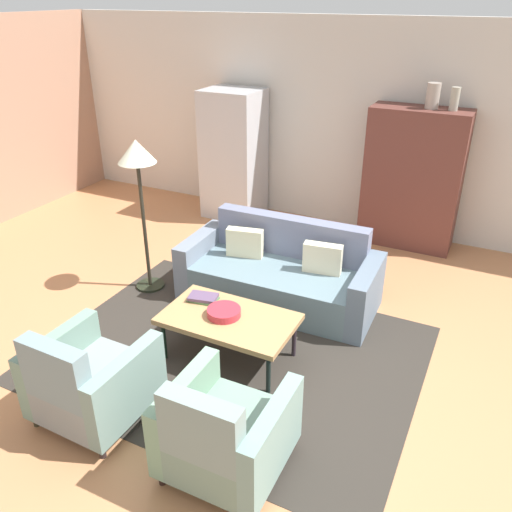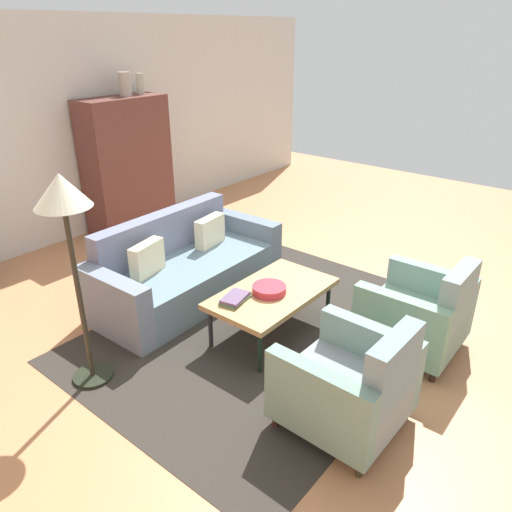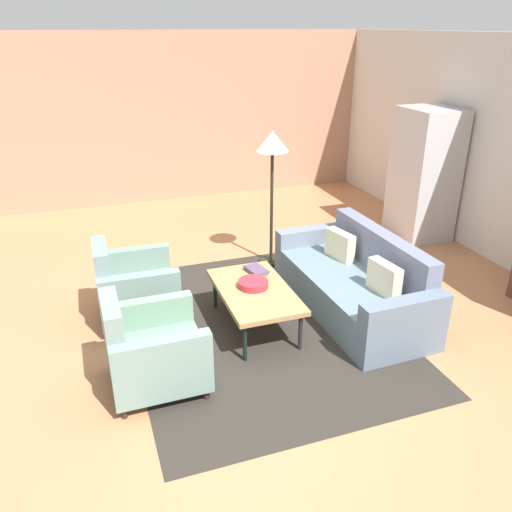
{
  "view_description": "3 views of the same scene",
  "coord_description": "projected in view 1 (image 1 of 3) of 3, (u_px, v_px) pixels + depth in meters",
  "views": [
    {
      "loc": [
        1.65,
        -3.34,
        3.06
      ],
      "look_at": [
        -0.34,
        0.67,
        0.77
      ],
      "focal_mm": 36.54,
      "sensor_mm": 36.0,
      "label": 1
    },
    {
      "loc": [
        -3.44,
        -2.29,
        2.61
      ],
      "look_at": [
        -0.03,
        0.49,
        0.56
      ],
      "focal_mm": 34.46,
      "sensor_mm": 36.0,
      "label": 2
    },
    {
      "loc": [
        4.06,
        -1.46,
        2.9
      ],
      "look_at": [
        -0.48,
        0.13,
        0.73
      ],
      "focal_mm": 36.38,
      "sensor_mm": 36.0,
      "label": 3
    }
  ],
  "objects": [
    {
      "name": "vase_tall",
      "position": [
        433.0,
        96.0,
        6.18
      ],
      "size": [
        0.16,
        0.16,
        0.3
      ],
      "primitive_type": "cylinder",
      "color": "#A99E91",
      "rests_on": "cabinet"
    },
    {
      "name": "area_rug",
      "position": [
        232.0,
        353.0,
        4.92
      ],
      "size": [
        3.4,
        2.6,
        0.01
      ],
      "primitive_type": "cube",
      "color": "#2F2B26",
      "rests_on": "ground"
    },
    {
      "name": "cabinet",
      "position": [
        412.0,
        179.0,
        6.7
      ],
      "size": [
        1.2,
        0.51,
        1.8
      ],
      "color": "brown",
      "rests_on": "ground"
    },
    {
      "name": "vase_round",
      "position": [
        455.0,
        99.0,
        6.09
      ],
      "size": [
        0.1,
        0.1,
        0.27
      ],
      "primitive_type": "cylinder",
      "color": "#AAA895",
      "rests_on": "cabinet"
    },
    {
      "name": "armchair_left",
      "position": [
        88.0,
        384.0,
        4.04
      ],
      "size": [
        0.81,
        0.81,
        0.88
      ],
      "rotation": [
        0.0,
        0.0,
        -0.02
      ],
      "color": "#311914",
      "rests_on": "ground"
    },
    {
      "name": "book_stack",
      "position": [
        203.0,
        298.0,
        4.92
      ],
      "size": [
        0.3,
        0.22,
        0.05
      ],
      "color": "#4A7548",
      "rests_on": "coffee_table"
    },
    {
      "name": "fruit_bowl",
      "position": [
        224.0,
        312.0,
        4.69
      ],
      "size": [
        0.31,
        0.31,
        0.07
      ],
      "primitive_type": "cylinder",
      "color": "#AF2A37",
      "rests_on": "coffee_table"
    },
    {
      "name": "couch",
      "position": [
        281.0,
        275.0,
        5.7
      ],
      "size": [
        2.12,
        0.95,
        0.86
      ],
      "rotation": [
        0.0,
        0.0,
        3.17
      ],
      "color": "slate",
      "rests_on": "ground"
    },
    {
      "name": "wall_back",
      "position": [
        377.0,
        130.0,
        6.98
      ],
      "size": [
        9.86,
        0.12,
        2.8
      ],
      "primitive_type": "cube",
      "color": "silver",
      "rests_on": "ground"
    },
    {
      "name": "refrigerator",
      "position": [
        234.0,
        155.0,
        7.62
      ],
      "size": [
        0.8,
        0.73,
        1.85
      ],
      "color": "#B7BABF",
      "rests_on": "ground"
    },
    {
      "name": "ground_plane",
      "position": [
        257.0,
        370.0,
        4.71
      ],
      "size": [
        11.84,
        11.84,
        0.0
      ],
      "primitive_type": "plane",
      "color": "#BB7C51"
    },
    {
      "name": "floor_lamp",
      "position": [
        138.0,
        166.0,
        5.39
      ],
      "size": [
        0.4,
        0.4,
        1.72
      ],
      "color": "black",
      "rests_on": "ground"
    },
    {
      "name": "coffee_table",
      "position": [
        229.0,
        320.0,
        4.7
      ],
      "size": [
        1.2,
        0.7,
        0.45
      ],
      "color": "black",
      "rests_on": "ground"
    },
    {
      "name": "armchair_right",
      "position": [
        223.0,
        436.0,
        3.56
      ],
      "size": [
        0.81,
        0.81,
        0.88
      ],
      "rotation": [
        0.0,
        0.0,
        0.01
      ],
      "color": "#342714",
      "rests_on": "ground"
    }
  ]
}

